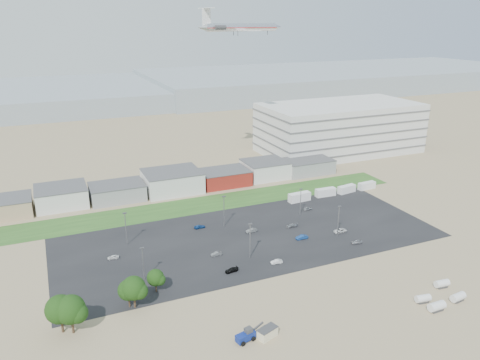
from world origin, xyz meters
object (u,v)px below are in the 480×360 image
parked_car_1 (302,237)px  tree_far_left (60,312)px  box_trailer_a (299,197)px  parked_car_6 (200,227)px  portable_shed (267,333)px  parked_car_2 (357,242)px  storage_tank_nw (423,298)px  parked_car_7 (251,230)px  parked_car_5 (113,257)px  parked_car_12 (292,226)px  parked_car_4 (216,254)px  parked_car_13 (277,262)px  parked_car_8 (308,209)px  telehandler (246,335)px  parked_car_3 (232,270)px  parked_car_10 (133,290)px  parked_car_0 (340,231)px  airliner (241,27)px

parked_car_1 → tree_far_left: bearing=-73.5°
box_trailer_a → parked_car_6: 43.53m
portable_shed → parked_car_2: bearing=13.8°
storage_tank_nw → box_trailer_a: box_trailer_a is taller
tree_far_left → parked_car_7: bearing=26.8°
parked_car_2 → parked_car_5: parked_car_2 is taller
parked_car_2 → parked_car_12: parked_car_2 is taller
parked_car_6 → parked_car_1: bearing=-130.1°
parked_car_6 → storage_tank_nw: bearing=-152.7°
parked_car_4 → parked_car_13: bearing=49.4°
parked_car_8 → parked_car_13: parked_car_8 is taller
parked_car_2 → parked_car_12: 22.35m
parked_car_5 → tree_far_left: bearing=-23.1°
telehandler → parked_car_7: size_ratio=1.88×
parked_car_1 → parked_car_3: parked_car_1 is taller
box_trailer_a → tree_far_left: (-88.02, -47.98, 3.50)m
storage_tank_nw → parked_car_10: (-64.12, 32.58, -0.53)m
telehandler → parked_car_13: (21.84, 27.51, -0.93)m
parked_car_4 → parked_car_13: parked_car_13 is taller
box_trailer_a → tree_far_left: bearing=-154.9°
parked_car_1 → parked_car_12: 9.24m
box_trailer_a → parked_car_2: box_trailer_a is taller
parked_car_4 → box_trailer_a: bearing=120.3°
parked_car_8 → parked_car_10: 74.62m
box_trailer_a → parked_car_10: (-70.48, -38.05, -1.08)m
parked_car_0 → parked_car_12: bearing=-125.6°
portable_shed → parked_car_10: bearing=109.1°
parked_car_1 → parked_car_5: parked_car_1 is taller
parked_car_1 → parked_car_5: size_ratio=1.21×
telehandler → parked_car_5: 52.67m
parked_car_1 → parked_car_6: bearing=-125.7°
portable_shed → tree_far_left: bearing=135.2°
parked_car_4 → parked_car_13: size_ratio=0.98×
parked_car_0 → parked_car_12: 15.78m
tree_far_left → airliner: 145.37m
box_trailer_a → parked_car_5: 74.76m
telehandler → box_trailer_a: (52.10, 66.84, 0.16)m
tree_far_left → parked_car_6: (45.28, 39.81, -4.60)m
telehandler → tree_far_left: size_ratio=0.69×
box_trailer_a → parked_car_10: box_trailer_a is taller
telehandler → parked_car_12: (37.87, 47.29, -0.93)m
parked_car_5 → parked_car_13: same height
box_trailer_a → parked_car_10: bearing=-155.1°
tree_far_left → parked_car_0: (86.16, 18.67, -4.54)m
parked_car_3 → parked_car_5: parked_car_5 is taller
storage_tank_nw → box_trailer_a: 70.92m
parked_car_6 → parked_car_13: (12.48, -31.15, 0.02)m
tree_far_left → parked_car_0: size_ratio=2.36×
parked_car_7 → parked_car_12: parked_car_7 is taller
telehandler → storage_tank_nw: telehandler is taller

